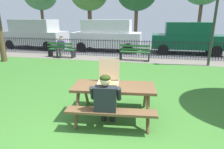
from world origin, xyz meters
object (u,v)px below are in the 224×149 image
(parked_car_left, at_px, (107,35))
(parked_car_center, at_px, (187,37))
(person_on_park_bench, at_px, (61,46))
(parked_car_far_left, at_px, (35,33))
(lamp_post_walkway, at_px, (217,4))
(picnic_table_foreground, at_px, (114,93))
(park_bench_left, at_px, (61,50))
(park_bench_center, at_px, (135,53))
(pizza_box_open, at_px, (108,79))
(adult_at_table, at_px, (106,99))

(parked_car_left, relative_size, parked_car_center, 1.05)
(person_on_park_bench, bearing_deg, parked_car_center, 21.01)
(parked_car_far_left, bearing_deg, lamp_post_walkway, -15.81)
(picnic_table_foreground, relative_size, person_on_park_bench, 1.64)
(person_on_park_bench, bearing_deg, picnic_table_foreground, -54.76)
(person_on_park_bench, xyz_separation_m, parked_car_left, (2.05, 2.78, 0.44))
(park_bench_left, height_order, person_on_park_bench, person_on_park_bench)
(picnic_table_foreground, distance_m, park_bench_left, 7.56)
(parked_car_far_left, height_order, parked_car_center, parked_car_far_left)
(parked_car_left, bearing_deg, parked_car_center, -0.00)
(picnic_table_foreground, height_order, park_bench_left, park_bench_left)
(picnic_table_foreground, distance_m, parked_car_far_left, 11.93)
(parked_car_left, bearing_deg, person_on_park_bench, -126.33)
(picnic_table_foreground, relative_size, parked_car_far_left, 0.42)
(parked_car_left, distance_m, parked_car_center, 5.20)
(park_bench_center, relative_size, person_on_park_bench, 1.36)
(picnic_table_foreground, xyz_separation_m, park_bench_center, (-0.14, 6.17, -0.18))
(pizza_box_open, bearing_deg, park_bench_left, 124.88)
(person_on_park_bench, distance_m, parked_car_far_left, 4.47)
(picnic_table_foreground, bearing_deg, parked_car_left, 104.53)
(pizza_box_open, relative_size, person_on_park_bench, 0.49)
(parked_car_center, bearing_deg, park_bench_center, -137.10)
(person_on_park_bench, height_order, parked_car_far_left, parked_car_far_left)
(picnic_table_foreground, distance_m, park_bench_center, 6.17)
(park_bench_center, bearing_deg, parked_car_left, 127.92)
(park_bench_center, relative_size, parked_car_center, 0.37)
(parked_car_center, bearing_deg, picnic_table_foreground, -107.76)
(adult_at_table, xyz_separation_m, park_bench_left, (-4.32, 6.68, -0.24))
(pizza_box_open, bearing_deg, parked_car_left, 103.82)
(lamp_post_walkway, bearing_deg, parked_car_far_left, 164.19)
(parked_car_left, height_order, parked_car_center, parked_car_left)
(person_on_park_bench, height_order, lamp_post_walkway, lamp_post_walkway)
(pizza_box_open, relative_size, parked_car_left, 0.13)
(pizza_box_open, relative_size, adult_at_table, 0.49)
(park_bench_left, distance_m, parked_car_left, 3.53)
(parked_car_left, bearing_deg, parked_car_far_left, -180.00)
(parked_car_left, bearing_deg, adult_at_table, -76.51)
(person_on_park_bench, relative_size, lamp_post_walkway, 0.26)
(park_bench_center, bearing_deg, park_bench_left, 180.00)
(pizza_box_open, relative_size, park_bench_left, 0.36)
(person_on_park_bench, bearing_deg, parked_car_far_left, 141.24)
(pizza_box_open, distance_m, parked_car_left, 9.13)
(picnic_table_foreground, bearing_deg, parked_car_far_left, 131.14)
(park_bench_left, height_order, park_bench_center, same)
(adult_at_table, relative_size, parked_car_left, 0.26)
(picnic_table_foreground, height_order, parked_car_center, parked_car_center)
(park_bench_center, distance_m, parked_car_far_left, 8.22)
(park_bench_left, distance_m, person_on_park_bench, 0.24)
(lamp_post_walkway, height_order, parked_car_left, lamp_post_walkway)
(park_bench_left, relative_size, lamp_post_walkway, 0.35)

